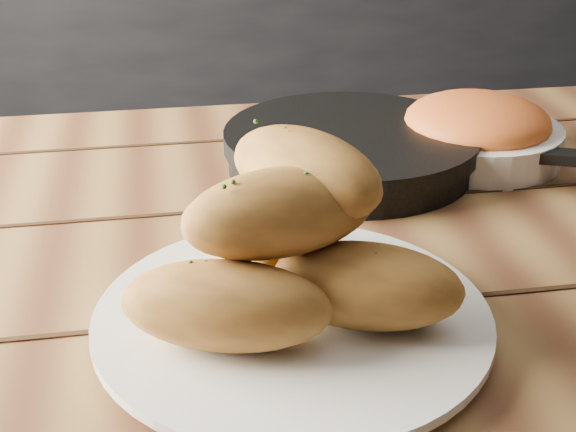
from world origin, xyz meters
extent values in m
cube|color=black|center=(0.00, 1.70, 0.45)|extent=(2.80, 0.60, 0.90)
cube|color=olive|center=(-0.71, -0.31, 0.73)|extent=(1.58, 0.88, 0.04)
cylinder|color=white|center=(-0.79, -0.43, 0.76)|extent=(0.28, 0.28, 0.01)
cylinder|color=white|center=(-0.79, -0.43, 0.76)|extent=(0.31, 0.31, 0.01)
ellipsoid|color=#BD7C34|center=(-0.85, -0.47, 0.80)|extent=(0.16, 0.11, 0.07)
ellipsoid|color=#BD7C34|center=(-0.74, -0.46, 0.80)|extent=(0.16, 0.11, 0.07)
ellipsoid|color=#BD7C34|center=(-0.80, -0.38, 0.80)|extent=(0.11, 0.16, 0.07)
ellipsoid|color=#BD7C34|center=(-0.80, -0.44, 0.86)|extent=(0.16, 0.10, 0.07)
ellipsoid|color=#BD7C34|center=(-0.78, -0.40, 0.87)|extent=(0.14, 0.15, 0.07)
cylinder|color=black|center=(-0.67, -0.12, 0.77)|extent=(0.28, 0.28, 0.03)
cylinder|color=black|center=(-0.67, -0.12, 0.79)|extent=(0.29, 0.29, 0.02)
cube|color=black|center=(-0.47, -0.20, 0.78)|extent=(0.14, 0.08, 0.01)
cylinder|color=white|center=(-0.52, -0.11, 0.77)|extent=(0.20, 0.20, 0.04)
ellipsoid|color=#E83F29|center=(-0.52, -0.11, 0.80)|extent=(0.17, 0.17, 0.06)
camera|label=1|loc=(-0.88, -0.94, 1.11)|focal=50.00mm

